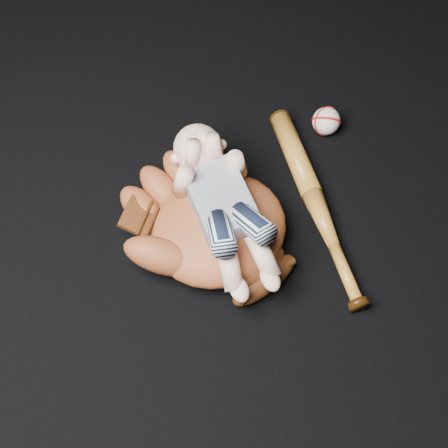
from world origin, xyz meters
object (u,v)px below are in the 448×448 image
(baseball, at_px, (326,121))
(baseball_bat, at_px, (316,205))
(baseball_glove, at_px, (218,224))
(newborn_baby, at_px, (226,208))

(baseball, bearing_deg, baseball_bat, -121.06)
(baseball_glove, distance_m, newborn_baby, 0.06)
(newborn_baby, bearing_deg, baseball_glove, 156.56)
(baseball_bat, relative_size, baseball, 7.76)
(baseball_bat, height_order, baseball, baseball)
(baseball_glove, height_order, newborn_baby, newborn_baby)
(baseball_glove, height_order, baseball, baseball_glove)
(baseball_glove, relative_size, baseball_bat, 0.80)
(baseball_bat, distance_m, baseball, 0.23)
(baseball_glove, bearing_deg, newborn_baby, -43.67)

